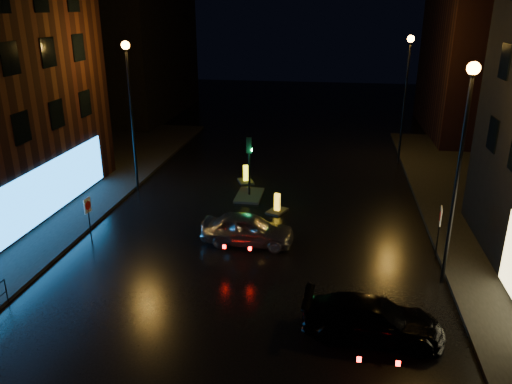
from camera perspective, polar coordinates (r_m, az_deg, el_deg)
ground at (r=15.96m, az=-5.28°, el=-18.84°), size 120.00×120.00×0.00m
building_far_left at (r=50.82m, az=-13.89°, el=16.45°), size 8.00×16.00×14.00m
building_far_right at (r=45.63m, az=24.57°, el=13.58°), size 8.00×14.00×12.00m
street_lamp_lfar at (r=28.55m, az=-14.23°, el=10.75°), size 0.44×0.44×8.37m
street_lamp_rnear at (r=19.02m, az=22.52°, el=5.13°), size 0.44×0.44×8.37m
street_lamp_rfar at (r=34.51m, az=16.82°, el=12.10°), size 0.44×0.44×8.37m
traffic_signal at (r=28.00m, az=-0.77°, el=0.46°), size 1.40×2.40×3.45m
silver_hatchback at (r=22.44m, az=-0.96°, el=-4.24°), size 4.20×1.82×1.41m
dark_sedan at (r=16.95m, az=13.17°, el=-13.97°), size 4.60×2.08×1.31m
bollard_near at (r=26.01m, az=2.42°, el=-1.83°), size 1.17×1.37×1.02m
bollard_far at (r=30.41m, az=-1.18°, el=1.57°), size 1.22×1.44×1.06m
road_sign_left at (r=23.59m, az=-18.66°, el=-1.86°), size 0.10×0.50×2.08m
road_sign_right at (r=22.16m, az=20.30°, el=-3.06°), size 0.14×0.56×2.30m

